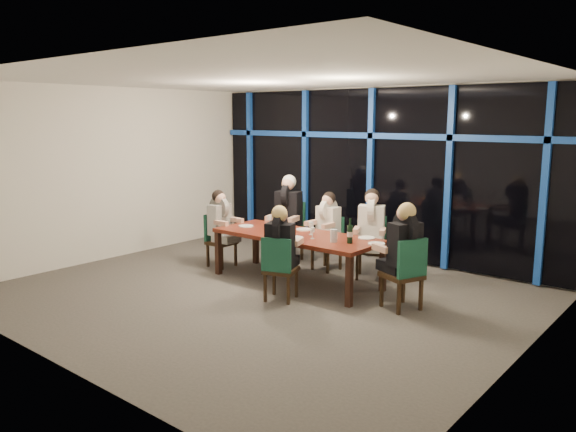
% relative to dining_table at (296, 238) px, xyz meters
% --- Properties ---
extents(room, '(7.04, 7.00, 3.02)m').
position_rel_dining_table_xyz_m(room, '(0.00, -0.80, 1.34)').
color(room, '#56524C').
rests_on(room, ground).
extents(window_wall, '(6.86, 0.43, 2.94)m').
position_rel_dining_table_xyz_m(window_wall, '(0.01, 2.13, 0.87)').
color(window_wall, black).
rests_on(window_wall, ground).
extents(dining_table, '(2.60, 1.00, 0.75)m').
position_rel_dining_table_xyz_m(dining_table, '(0.00, 0.00, 0.00)').
color(dining_table, maroon).
rests_on(dining_table, ground).
extents(chair_far_left, '(0.58, 0.58, 1.02)m').
position_rel_dining_table_xyz_m(chair_far_left, '(-0.94, 0.99, -0.11)').
color(chair_far_left, black).
rests_on(chair_far_left, ground).
extents(chair_far_mid, '(0.43, 0.43, 0.88)m').
position_rel_dining_table_xyz_m(chair_far_mid, '(-0.06, 0.95, -0.19)').
color(chair_far_mid, black).
rests_on(chair_far_mid, ground).
extents(chair_far_right, '(0.59, 0.59, 0.95)m').
position_rel_dining_table_xyz_m(chair_far_right, '(0.71, 0.98, -0.15)').
color(chair_far_right, black).
rests_on(chair_far_right, ground).
extents(chair_end_left, '(0.42, 0.42, 0.88)m').
position_rel_dining_table_xyz_m(chair_end_left, '(-1.63, -0.07, -0.19)').
color(chair_end_left, black).
rests_on(chair_end_left, ground).
extents(chair_end_right, '(0.59, 0.59, 0.96)m').
position_rel_dining_table_xyz_m(chair_end_right, '(1.88, -0.10, -0.14)').
color(chair_end_right, black).
rests_on(chair_end_right, ground).
extents(chair_near_mid, '(0.53, 0.53, 0.90)m').
position_rel_dining_table_xyz_m(chair_near_mid, '(0.38, -0.85, -0.18)').
color(chair_near_mid, black).
rests_on(chair_near_mid, ground).
extents(diner_far_left, '(0.58, 0.69, 1.00)m').
position_rel_dining_table_xyz_m(diner_far_left, '(-0.92, 0.90, 0.29)').
color(diner_far_left, black).
rests_on(diner_far_left, ground).
extents(diner_far_mid, '(0.45, 0.56, 0.86)m').
position_rel_dining_table_xyz_m(diner_far_mid, '(-0.06, 0.87, 0.16)').
color(diner_far_mid, silver).
rests_on(diner_far_mid, ground).
extents(diner_far_right, '(0.60, 0.65, 0.93)m').
position_rel_dining_table_xyz_m(diner_far_right, '(0.74, 0.91, 0.23)').
color(diner_far_right, silver).
rests_on(diner_far_right, ground).
extents(diner_end_left, '(0.55, 0.44, 0.86)m').
position_rel_dining_table_xyz_m(diner_end_left, '(-1.55, -0.07, 0.16)').
color(diner_end_left, black).
rests_on(diner_end_left, ground).
extents(diner_end_right, '(0.66, 0.60, 0.94)m').
position_rel_dining_table_xyz_m(diner_end_right, '(1.81, -0.06, 0.24)').
color(diner_end_right, black).
rests_on(diner_end_right, ground).
extents(diner_near_mid, '(0.54, 0.61, 0.88)m').
position_rel_dining_table_xyz_m(diner_near_mid, '(0.35, -0.78, 0.18)').
color(diner_near_mid, black).
rests_on(diner_near_mid, ground).
extents(plate_far_left, '(0.24, 0.24, 0.01)m').
position_rel_dining_table_xyz_m(plate_far_left, '(-0.78, 0.36, 0.08)').
color(plate_far_left, white).
rests_on(plate_far_left, dining_table).
extents(plate_far_mid, '(0.24, 0.24, 0.01)m').
position_rel_dining_table_xyz_m(plate_far_mid, '(-0.10, 0.31, 0.08)').
color(plate_far_mid, white).
rests_on(plate_far_mid, dining_table).
extents(plate_far_right, '(0.24, 0.24, 0.01)m').
position_rel_dining_table_xyz_m(plate_far_right, '(0.98, 0.40, 0.08)').
color(plate_far_right, white).
rests_on(plate_far_right, dining_table).
extents(plate_end_left, '(0.24, 0.24, 0.01)m').
position_rel_dining_table_xyz_m(plate_end_left, '(-0.99, -0.06, 0.08)').
color(plate_end_left, white).
rests_on(plate_end_left, dining_table).
extents(plate_end_right, '(0.24, 0.24, 0.01)m').
position_rel_dining_table_xyz_m(plate_end_right, '(1.28, 0.16, 0.08)').
color(plate_end_right, white).
rests_on(plate_end_right, dining_table).
extents(plate_near_mid, '(0.24, 0.24, 0.01)m').
position_rel_dining_table_xyz_m(plate_near_mid, '(0.17, -0.25, 0.08)').
color(plate_near_mid, white).
rests_on(plate_near_mid, dining_table).
extents(wine_bottle, '(0.08, 0.08, 0.35)m').
position_rel_dining_table_xyz_m(wine_bottle, '(0.97, -0.02, 0.20)').
color(wine_bottle, black).
rests_on(wine_bottle, dining_table).
extents(water_pitcher, '(0.11, 0.10, 0.18)m').
position_rel_dining_table_xyz_m(water_pitcher, '(0.75, -0.10, 0.16)').
color(water_pitcher, silver).
rests_on(water_pitcher, dining_table).
extents(tea_light, '(0.05, 0.05, 0.03)m').
position_rel_dining_table_xyz_m(tea_light, '(-0.08, -0.32, 0.08)').
color(tea_light, '#FFAE4C').
rests_on(tea_light, dining_table).
extents(wine_glass_a, '(0.06, 0.06, 0.16)m').
position_rel_dining_table_xyz_m(wine_glass_a, '(-0.21, -0.06, 0.19)').
color(wine_glass_a, silver).
rests_on(wine_glass_a, dining_table).
extents(wine_glass_b, '(0.07, 0.07, 0.19)m').
position_rel_dining_table_xyz_m(wine_glass_b, '(0.20, 0.10, 0.21)').
color(wine_glass_b, silver).
rests_on(wine_glass_b, dining_table).
extents(wine_glass_c, '(0.06, 0.06, 0.16)m').
position_rel_dining_table_xyz_m(wine_glass_c, '(0.39, -0.11, 0.19)').
color(wine_glass_c, silver).
rests_on(wine_glass_c, dining_table).
extents(wine_glass_d, '(0.07, 0.07, 0.18)m').
position_rel_dining_table_xyz_m(wine_glass_d, '(-0.71, 0.19, 0.20)').
color(wine_glass_d, white).
rests_on(wine_glass_d, dining_table).
extents(wine_glass_e, '(0.07, 0.07, 0.18)m').
position_rel_dining_table_xyz_m(wine_glass_e, '(0.85, 0.17, 0.20)').
color(wine_glass_e, silver).
rests_on(wine_glass_e, dining_table).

